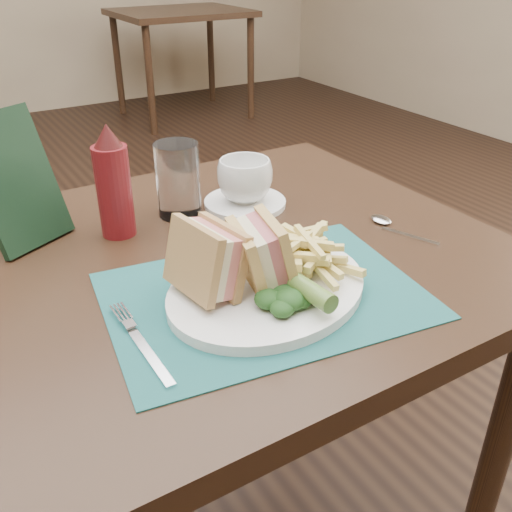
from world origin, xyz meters
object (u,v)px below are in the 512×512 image
(sandwich_half_b, at_px, (247,255))
(placemat, at_px, (264,295))
(coffee_cup, at_px, (245,180))
(sandwich_half_a, at_px, (193,263))
(ketchup_bottle, at_px, (113,181))
(table_main, at_px, (220,426))
(drinking_glass, at_px, (178,180))
(check_presenter, at_px, (15,181))
(saucer, at_px, (245,203))
(table_bg_right, at_px, (183,65))
(plate, at_px, (267,289))

(sandwich_half_b, bearing_deg, placemat, -11.92)
(sandwich_half_b, xyz_separation_m, coffee_cup, (0.15, 0.27, -0.02))
(sandwich_half_a, xyz_separation_m, ketchup_bottle, (-0.01, 0.26, 0.02))
(table_main, bearing_deg, placemat, -89.14)
(coffee_cup, distance_m, drinking_glass, 0.12)
(coffee_cup, bearing_deg, table_main, -135.97)
(placemat, distance_m, ketchup_bottle, 0.32)
(table_main, xyz_separation_m, coffee_cup, (0.13, 0.13, 0.42))
(sandwich_half_a, distance_m, coffee_cup, 0.34)
(ketchup_bottle, height_order, check_presenter, check_presenter)
(drinking_glass, height_order, ketchup_bottle, ketchup_bottle)
(table_main, distance_m, coffee_cup, 0.46)
(coffee_cup, distance_m, check_presenter, 0.38)
(saucer, height_order, ketchup_bottle, ketchup_bottle)
(placemat, bearing_deg, table_bg_right, 67.18)
(placemat, relative_size, drinking_glass, 3.26)
(sandwich_half_a, height_order, saucer, sandwich_half_a)
(sandwich_half_b, distance_m, saucer, 0.31)
(check_presenter, bearing_deg, placemat, -82.22)
(placemat, xyz_separation_m, coffee_cup, (0.13, 0.28, 0.05))
(placemat, relative_size, sandwich_half_b, 4.42)
(plate, height_order, coffee_cup, coffee_cup)
(placemat, relative_size, ketchup_bottle, 2.28)
(ketchup_bottle, bearing_deg, placemat, -69.92)
(ketchup_bottle, bearing_deg, check_presenter, 158.55)
(sandwich_half_a, height_order, check_presenter, check_presenter)
(placemat, height_order, plate, plate)
(table_bg_right, relative_size, sandwich_half_a, 8.89)
(placemat, height_order, coffee_cup, coffee_cup)
(drinking_glass, xyz_separation_m, check_presenter, (-0.25, 0.04, 0.04))
(sandwich_half_a, relative_size, check_presenter, 0.47)
(plate, distance_m, drinking_glass, 0.31)
(table_main, distance_m, check_presenter, 0.57)
(table_main, relative_size, plate, 3.00)
(sandwich_half_a, distance_m, sandwich_half_b, 0.07)
(sandwich_half_a, distance_m, drinking_glass, 0.30)
(saucer, bearing_deg, ketchup_bottle, 177.81)
(sandwich_half_a, xyz_separation_m, drinking_glass, (0.11, 0.28, -0.00))
(drinking_glass, bearing_deg, ketchup_bottle, -171.50)
(sandwich_half_b, xyz_separation_m, saucer, (0.15, 0.27, -0.06))
(table_bg_right, xyz_separation_m, coffee_cup, (-1.31, -3.15, 0.42))
(table_main, relative_size, sandwich_half_a, 8.89)
(placemat, bearing_deg, table_main, 90.86)
(table_bg_right, bearing_deg, sandwich_half_b, -113.17)
(placemat, relative_size, sandwich_half_a, 4.19)
(table_bg_right, height_order, check_presenter, check_presenter)
(placemat, distance_m, saucer, 0.31)
(plate, bearing_deg, table_main, 76.63)
(check_presenter, bearing_deg, saucer, -37.04)
(saucer, height_order, check_presenter, check_presenter)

